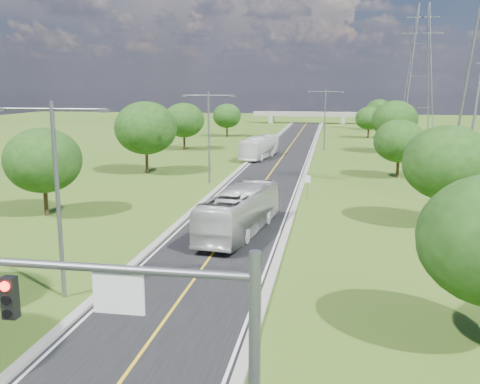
{
  "coord_description": "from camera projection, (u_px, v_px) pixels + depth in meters",
  "views": [
    {
      "loc": [
        7.38,
        -12.03,
        10.77
      ],
      "look_at": [
        0.79,
        25.88,
        3.0
      ],
      "focal_mm": 40.0,
      "sensor_mm": 36.0,
      "label": 1
    }
  ],
  "objects": [
    {
      "name": "streetlight_mid_left",
      "position": [
        209.0,
        129.0,
        58.28
      ],
      "size": [
        5.9,
        0.25,
        10.0
      ],
      "color": "slate",
      "rests_on": "ground"
    },
    {
      "name": "speed_limit_sign",
      "position": [
        308.0,
        183.0,
        50.48
      ],
      "size": [
        0.55,
        0.09,
        2.4
      ],
      "color": "slate",
      "rests_on": "ground"
    },
    {
      "name": "overpass",
      "position": [
        307.0,
        115.0,
        149.72
      ],
      "size": [
        30.0,
        3.0,
        3.2
      ],
      "color": "gray",
      "rests_on": "ground"
    },
    {
      "name": "tree_rd",
      "position": [
        395.0,
        120.0,
        84.49
      ],
      "size": [
        7.14,
        7.14,
        8.3
      ],
      "color": "black",
      "rests_on": "ground"
    },
    {
      "name": "streetlight_far_right",
      "position": [
        325.0,
        114.0,
        88.14
      ],
      "size": [
        5.9,
        0.25,
        10.0
      ],
      "color": "slate",
      "rests_on": "ground"
    },
    {
      "name": "tree_rf",
      "position": [
        379.0,
        111.0,
        126.94
      ],
      "size": [
        6.3,
        6.3,
        7.33
      ],
      "color": "black",
      "rests_on": "ground"
    },
    {
      "name": "curb_left",
      "position": [
        253.0,
        157.0,
        79.42
      ],
      "size": [
        0.5,
        150.0,
        0.22
      ],
      "primitive_type": "cube",
      "color": "gray",
      "rests_on": "ground"
    },
    {
      "name": "streetlight_near_left",
      "position": [
        57.0,
        184.0,
        26.41
      ],
      "size": [
        5.9,
        0.25,
        10.0
      ],
      "color": "slate",
      "rests_on": "ground"
    },
    {
      "name": "tree_lb",
      "position": [
        43.0,
        160.0,
        43.79
      ],
      "size": [
        6.3,
        6.3,
        7.33
      ],
      "color": "black",
      "rests_on": "ground"
    },
    {
      "name": "tree_le",
      "position": [
        227.0,
        116.0,
        111.21
      ],
      "size": [
        5.88,
        5.88,
        6.84
      ],
      "color": "black",
      "rests_on": "ground"
    },
    {
      "name": "power_tower_far",
      "position": [
        420.0,
        70.0,
        118.92
      ],
      "size": [
        9.0,
        6.4,
        28.0
      ],
      "color": "slate",
      "rests_on": "ground"
    },
    {
      "name": "tree_lc",
      "position": [
        146.0,
        128.0,
        64.69
      ],
      "size": [
        7.56,
        7.56,
        8.79
      ],
      "color": "black",
      "rests_on": "ground"
    },
    {
      "name": "ground",
      "position": [
        277.0,
        165.0,
        72.93
      ],
      "size": [
        260.0,
        260.0,
        0.0
      ],
      "primitive_type": "plane",
      "color": "#345517",
      "rests_on": "ground"
    },
    {
      "name": "tree_rb",
      "position": [
        448.0,
        163.0,
        40.3
      ],
      "size": [
        6.72,
        6.72,
        7.82
      ],
      "color": "black",
      "rests_on": "ground"
    },
    {
      "name": "bus_inbound",
      "position": [
        259.0,
        147.0,
        78.6
      ],
      "size": [
        4.58,
        11.86,
        3.22
      ],
      "primitive_type": "imported",
      "rotation": [
        0.0,
        0.0,
        -0.17
      ],
      "color": "white",
      "rests_on": "road"
    },
    {
      "name": "signal_mast",
      "position": [
        165.0,
        341.0,
        12.43
      ],
      "size": [
        8.54,
        0.33,
        7.2
      ],
      "color": "slate",
      "rests_on": "ground"
    },
    {
      "name": "tree_rc",
      "position": [
        399.0,
        141.0,
        61.83
      ],
      "size": [
        5.88,
        5.88,
        6.84
      ],
      "color": "black",
      "rests_on": "ground"
    },
    {
      "name": "bus_outbound",
      "position": [
        240.0,
        212.0,
        38.69
      ],
      "size": [
        4.53,
        12.17,
        3.31
      ],
      "primitive_type": "imported",
      "rotation": [
        0.0,
        0.0,
        2.99
      ],
      "color": "beige",
      "rests_on": "road"
    },
    {
      "name": "road",
      "position": [
        281.0,
        159.0,
        78.72
      ],
      "size": [
        8.0,
        150.0,
        0.06
      ],
      "primitive_type": "cube",
      "color": "black",
      "rests_on": "ground"
    },
    {
      "name": "tree_ld",
      "position": [
        184.0,
        120.0,
        88.33
      ],
      "size": [
        6.72,
        6.72,
        7.82
      ],
      "color": "black",
      "rests_on": "ground"
    },
    {
      "name": "curb_right",
      "position": [
        310.0,
        159.0,
        77.99
      ],
      "size": [
        0.5,
        150.0,
        0.22
      ],
      "primitive_type": "cube",
      "color": "gray",
      "rests_on": "ground"
    },
    {
      "name": "tree_re",
      "position": [
        369.0,
        118.0,
        108.34
      ],
      "size": [
        5.46,
        5.46,
        6.35
      ],
      "color": "black",
      "rests_on": "ground"
    }
  ]
}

